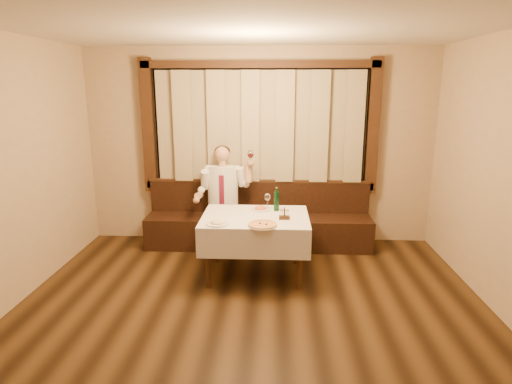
{
  "coord_description": "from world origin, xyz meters",
  "views": [
    {
      "loc": [
        0.23,
        -3.17,
        2.27
      ],
      "look_at": [
        0.0,
        1.9,
        1.0
      ],
      "focal_mm": 30.0,
      "sensor_mm": 36.0,
      "label": 1
    }
  ],
  "objects_px": {
    "banquette": "(259,224)",
    "pizza": "(263,225)",
    "dining_table": "(255,224)",
    "pasta_cream": "(218,221)",
    "green_bottle": "(277,201)",
    "cruet_caddy": "(284,215)",
    "seated_man": "(223,190)",
    "pasta_red": "(261,207)"
  },
  "relations": [
    {
      "from": "cruet_caddy",
      "to": "pizza",
      "type": "bearing_deg",
      "value": -134.53
    },
    {
      "from": "pizza",
      "to": "cruet_caddy",
      "type": "bearing_deg",
      "value": 46.94
    },
    {
      "from": "dining_table",
      "to": "pizza",
      "type": "height_order",
      "value": "pizza"
    },
    {
      "from": "seated_man",
      "to": "cruet_caddy",
      "type": "bearing_deg",
      "value": -51.12
    },
    {
      "from": "dining_table",
      "to": "pasta_red",
      "type": "relative_size",
      "value": 5.12
    },
    {
      "from": "banquette",
      "to": "pizza",
      "type": "xyz_separation_m",
      "value": [
        0.1,
        -1.4,
        0.46
      ]
    },
    {
      "from": "seated_man",
      "to": "pasta_cream",
      "type": "bearing_deg",
      "value": -85.68
    },
    {
      "from": "pasta_red",
      "to": "banquette",
      "type": "bearing_deg",
      "value": 94.05
    },
    {
      "from": "dining_table",
      "to": "cruet_caddy",
      "type": "bearing_deg",
      "value": -18.83
    },
    {
      "from": "green_bottle",
      "to": "banquette",
      "type": "bearing_deg",
      "value": 107.6
    },
    {
      "from": "cruet_caddy",
      "to": "seated_man",
      "type": "xyz_separation_m",
      "value": [
        -0.85,
        1.05,
        0.04
      ]
    },
    {
      "from": "dining_table",
      "to": "pizza",
      "type": "relative_size",
      "value": 3.77
    },
    {
      "from": "cruet_caddy",
      "to": "seated_man",
      "type": "distance_m",
      "value": 1.35
    },
    {
      "from": "pizza",
      "to": "pasta_cream",
      "type": "xyz_separation_m",
      "value": [
        -0.51,
        0.04,
        0.02
      ]
    },
    {
      "from": "pasta_red",
      "to": "seated_man",
      "type": "relative_size",
      "value": 0.17
    },
    {
      "from": "pizza",
      "to": "pasta_cream",
      "type": "bearing_deg",
      "value": 175.18
    },
    {
      "from": "pasta_cream",
      "to": "cruet_caddy",
      "type": "height_order",
      "value": "cruet_caddy"
    },
    {
      "from": "dining_table",
      "to": "cruet_caddy",
      "type": "relative_size",
      "value": 9.45
    },
    {
      "from": "pizza",
      "to": "seated_man",
      "type": "xyz_separation_m",
      "value": [
        -0.6,
        1.31,
        0.07
      ]
    },
    {
      "from": "pasta_red",
      "to": "pasta_cream",
      "type": "xyz_separation_m",
      "value": [
        -0.46,
        -0.59,
        0.0
      ]
    },
    {
      "from": "banquette",
      "to": "pizza",
      "type": "height_order",
      "value": "banquette"
    },
    {
      "from": "green_bottle",
      "to": "cruet_caddy",
      "type": "distance_m",
      "value": 0.37
    },
    {
      "from": "dining_table",
      "to": "pasta_cream",
      "type": "relative_size",
      "value": 4.86
    },
    {
      "from": "pasta_red",
      "to": "green_bottle",
      "type": "distance_m",
      "value": 0.22
    },
    {
      "from": "cruet_caddy",
      "to": "banquette",
      "type": "bearing_deg",
      "value": 105.35
    },
    {
      "from": "dining_table",
      "to": "pasta_cream",
      "type": "distance_m",
      "value": 0.55
    },
    {
      "from": "pasta_cream",
      "to": "green_bottle",
      "type": "relative_size",
      "value": 0.88
    },
    {
      "from": "dining_table",
      "to": "pasta_cream",
      "type": "bearing_deg",
      "value": -140.31
    },
    {
      "from": "green_bottle",
      "to": "cruet_caddy",
      "type": "xyz_separation_m",
      "value": [
        0.09,
        -0.34,
        -0.08
      ]
    },
    {
      "from": "pasta_red",
      "to": "seated_man",
      "type": "distance_m",
      "value": 0.88
    },
    {
      "from": "dining_table",
      "to": "pasta_red",
      "type": "xyz_separation_m",
      "value": [
        0.05,
        0.26,
        0.14
      ]
    },
    {
      "from": "dining_table",
      "to": "cruet_caddy",
      "type": "xyz_separation_m",
      "value": [
        0.34,
        -0.12,
        0.15
      ]
    },
    {
      "from": "dining_table",
      "to": "seated_man",
      "type": "bearing_deg",
      "value": 118.3
    },
    {
      "from": "banquette",
      "to": "dining_table",
      "type": "height_order",
      "value": "banquette"
    },
    {
      "from": "banquette",
      "to": "green_bottle",
      "type": "relative_size",
      "value": 10.71
    },
    {
      "from": "pasta_cream",
      "to": "green_bottle",
      "type": "height_order",
      "value": "green_bottle"
    },
    {
      "from": "pasta_cream",
      "to": "green_bottle",
      "type": "xyz_separation_m",
      "value": [
        0.66,
        0.56,
        0.09
      ]
    },
    {
      "from": "pizza",
      "to": "dining_table",
      "type": "bearing_deg",
      "value": 104.71
    },
    {
      "from": "banquette",
      "to": "pizza",
      "type": "relative_size",
      "value": 9.5
    },
    {
      "from": "green_bottle",
      "to": "seated_man",
      "type": "relative_size",
      "value": 0.21
    },
    {
      "from": "pasta_cream",
      "to": "green_bottle",
      "type": "bearing_deg",
      "value": 40.57
    },
    {
      "from": "dining_table",
      "to": "green_bottle",
      "type": "relative_size",
      "value": 4.25
    }
  ]
}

